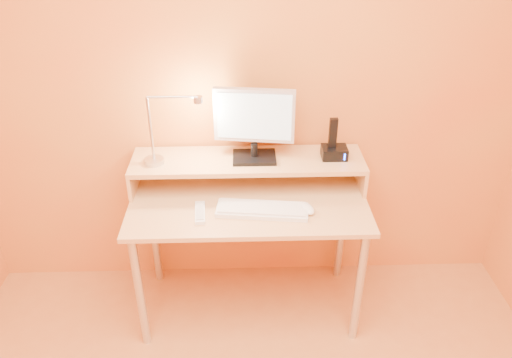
{
  "coord_description": "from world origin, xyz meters",
  "views": [
    {
      "loc": [
        -0.03,
        -0.94,
        2.12
      ],
      "look_at": [
        0.04,
        1.13,
        0.88
      ],
      "focal_mm": 35.25,
      "sensor_mm": 36.0,
      "label": 1
    }
  ],
  "objects_px": {
    "mouse": "(306,208)",
    "remote_control": "(200,213)",
    "lamp_base": "(154,161)",
    "phone_dock": "(334,152)",
    "monitor_panel": "(254,115)",
    "keyboard": "(262,210)"
  },
  "relations": [
    {
      "from": "monitor_panel",
      "to": "mouse",
      "type": "xyz_separation_m",
      "value": [
        0.25,
        -0.26,
        -0.38
      ]
    },
    {
      "from": "phone_dock",
      "to": "mouse",
      "type": "relative_size",
      "value": 1.19
    },
    {
      "from": "lamp_base",
      "to": "phone_dock",
      "type": "xyz_separation_m",
      "value": [
        0.92,
        0.03,
        0.02
      ]
    },
    {
      "from": "keyboard",
      "to": "lamp_base",
      "type": "bearing_deg",
      "value": 164.43
    },
    {
      "from": "phone_dock",
      "to": "remote_control",
      "type": "distance_m",
      "value": 0.75
    },
    {
      "from": "lamp_base",
      "to": "keyboard",
      "type": "height_order",
      "value": "lamp_base"
    },
    {
      "from": "phone_dock",
      "to": "monitor_panel",
      "type": "bearing_deg",
      "value": 178.84
    },
    {
      "from": "phone_dock",
      "to": "mouse",
      "type": "bearing_deg",
      "value": -122.62
    },
    {
      "from": "lamp_base",
      "to": "phone_dock",
      "type": "bearing_deg",
      "value": 1.87
    },
    {
      "from": "lamp_base",
      "to": "remote_control",
      "type": "distance_m",
      "value": 0.37
    },
    {
      "from": "monitor_panel",
      "to": "phone_dock",
      "type": "relative_size",
      "value": 3.09
    },
    {
      "from": "phone_dock",
      "to": "keyboard",
      "type": "distance_m",
      "value": 0.49
    },
    {
      "from": "remote_control",
      "to": "mouse",
      "type": "bearing_deg",
      "value": -3.12
    },
    {
      "from": "monitor_panel",
      "to": "phone_dock",
      "type": "height_order",
      "value": "monitor_panel"
    },
    {
      "from": "monitor_panel",
      "to": "mouse",
      "type": "relative_size",
      "value": 3.68
    },
    {
      "from": "keyboard",
      "to": "phone_dock",
      "type": "bearing_deg",
      "value": 40.32
    },
    {
      "from": "keyboard",
      "to": "remote_control",
      "type": "xyz_separation_m",
      "value": [
        -0.3,
        -0.01,
        -0.0
      ]
    },
    {
      "from": "lamp_base",
      "to": "keyboard",
      "type": "distance_m",
      "value": 0.6
    },
    {
      "from": "mouse",
      "to": "remote_control",
      "type": "height_order",
      "value": "mouse"
    },
    {
      "from": "phone_dock",
      "to": "remote_control",
      "type": "bearing_deg",
      "value": -158.81
    },
    {
      "from": "monitor_panel",
      "to": "remote_control",
      "type": "height_order",
      "value": "monitor_panel"
    },
    {
      "from": "keyboard",
      "to": "mouse",
      "type": "xyz_separation_m",
      "value": [
        0.22,
        -0.0,
        0.01
      ]
    }
  ]
}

